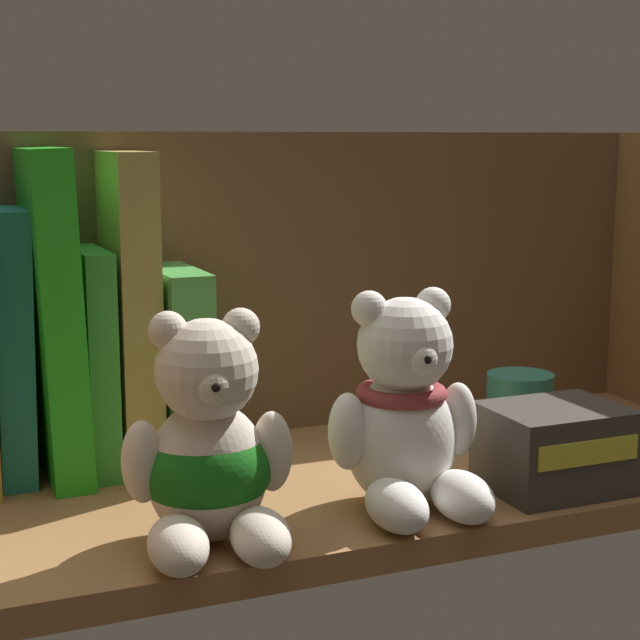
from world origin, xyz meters
TOP-DOWN VIEW (x-y plane):
  - shelf_board at (0.00, 0.00)cm, footprint 72.72×26.96cm
  - shelf_back_panel at (0.00, 14.08)cm, footprint 75.12×1.20cm
  - book_4 at (-21.78, 10.00)cm, footprint 2.93×9.60cm
  - book_5 at (-18.69, 10.00)cm, footprint 3.66×14.03cm
  - book_6 at (-15.76, 10.00)cm, footprint 2.20×11.33cm
  - book_7 at (-12.79, 10.00)cm, footprint 3.01×11.05cm
  - book_8 at (-9.25, 10.00)cm, footprint 3.36×13.24cm
  - teddy_bear_larger at (-11.96, -8.87)cm, footprint 11.07×11.72cm
  - teddy_bear_smaller at (2.44, -7.85)cm, footprint 11.14×11.30cm
  - pillar_candle at (18.94, 2.96)cm, footprint 5.66×5.66cm
  - small_product_box at (14.30, -8.63)cm, footprint 9.72×7.98cm

SIDE VIEW (x-z plane):
  - shelf_board at x=0.00cm, z-range 0.00..2.00cm
  - pillar_candle at x=18.94cm, z-range 2.00..7.75cm
  - small_product_box at x=14.30cm, z-range 2.00..8.19cm
  - teddy_bear_larger at x=-11.96cm, z-range 0.40..15.38cm
  - teddy_bear_smaller at x=2.44cm, z-range 0.88..16.18cm
  - book_8 at x=-9.25cm, z-range 2.00..17.42cm
  - book_6 at x=-15.76cm, z-range 2.00..19.18cm
  - book_4 at x=-21.78cm, z-range 1.98..22.36cm
  - shelf_back_panel at x=0.00cm, z-range 0.00..27.91cm
  - book_7 at x=-12.79cm, z-range 2.00..26.42cm
  - book_5 at x=-18.69cm, z-range 1.96..26.75cm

